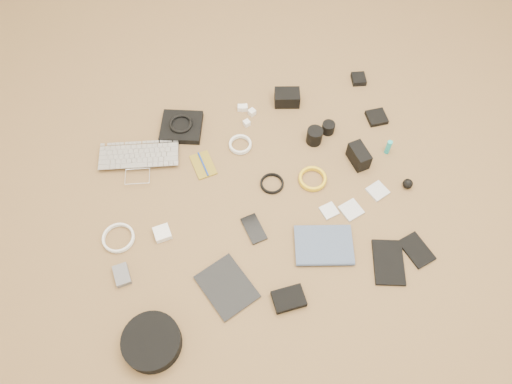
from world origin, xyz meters
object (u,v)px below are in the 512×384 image
object	(u,v)px
tablet	(227,287)
phone	(254,229)
dslr_camera	(287,98)
laptop	(139,165)
headphone_case	(152,342)
paperback	(326,266)

from	to	relation	value
tablet	phone	size ratio (longest dim) A/B	1.71
tablet	phone	xyz separation A→B (m)	(0.19, 0.20, 0.00)
dslr_camera	laptop	bearing A→B (deg)	-151.42
tablet	headphone_case	distance (m)	0.35
laptop	phone	world-z (taller)	laptop
headphone_case	paperback	bearing A→B (deg)	4.06
laptop	tablet	size ratio (longest dim) A/B	1.61
dslr_camera	phone	distance (m)	0.71
phone	headphone_case	world-z (taller)	headphone_case
dslr_camera	phone	size ratio (longest dim) A/B	0.92
headphone_case	laptop	bearing A→B (deg)	79.67
laptop	paperback	size ratio (longest dim) A/B	1.52
laptop	paperback	distance (m)	0.94
dslr_camera	phone	xyz separation A→B (m)	(-0.39, -0.59, -0.03)
headphone_case	tablet	bearing A→B (deg)	18.67
tablet	headphone_case	size ratio (longest dim) A/B	1.02
phone	dslr_camera	bearing A→B (deg)	52.33
dslr_camera	paperback	bearing A→B (deg)	-82.02
tablet	paperback	bearing A→B (deg)	-23.75
tablet	laptop	bearing A→B (deg)	90.12
laptop	tablet	distance (m)	0.70
paperback	dslr_camera	bearing A→B (deg)	7.69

